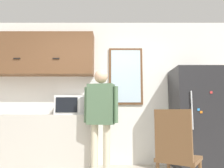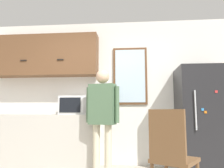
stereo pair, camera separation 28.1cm
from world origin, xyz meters
TOP-DOWN VIEW (x-y plane):
  - back_wall at (0.00, 2.01)m, footprint 6.00×0.06m
  - counter at (-1.20, 1.71)m, footprint 2.00×0.55m
  - upper_cabinets at (-1.20, 1.82)m, footprint 2.00×0.34m
  - microwave at (-0.57, 1.71)m, footprint 0.52×0.42m
  - person at (-0.04, 1.31)m, footprint 0.54×0.31m
  - refrigerator at (1.59, 1.63)m, footprint 0.79×0.72m
  - chair at (0.83, 0.28)m, footprint 0.58×0.58m
  - window at (0.40, 1.97)m, footprint 0.64×0.05m

SIDE VIEW (x-z plane):
  - counter at x=-1.20m, z-range 0.00..0.91m
  - chair at x=0.83m, z-range 0.04..1.03m
  - refrigerator at x=1.59m, z-range 0.00..1.70m
  - person at x=-0.04m, z-range 0.17..1.80m
  - microwave at x=-0.57m, z-range 0.91..1.23m
  - back_wall at x=0.00m, z-range 0.00..2.70m
  - window at x=0.40m, z-range 1.09..2.17m
  - upper_cabinets at x=-1.20m, z-range 1.63..2.41m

